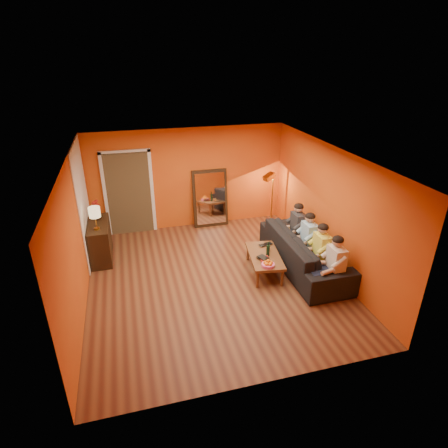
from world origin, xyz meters
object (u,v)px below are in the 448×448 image
object	(u,v)px
laptop	(267,245)
mirror_frame	(210,198)
floor_lamp	(272,200)
person_mid_left	(321,251)
person_far_left	(335,265)
person_mid_right	(309,239)
table_lamp	(95,218)
dog	(288,243)
coffee_table	(264,263)
tumbler	(268,249)
vase	(97,215)
person_far_right	(298,228)
wine_bottle	(268,249)
sofa	(304,251)
sideboard	(100,241)

from	to	relation	value
laptop	mirror_frame	bearing A→B (deg)	95.45
floor_lamp	person_mid_left	bearing A→B (deg)	-109.81
person_far_left	person_mid_right	distance (m)	1.10
table_lamp	person_mid_left	distance (m)	4.72
table_lamp	dog	bearing A→B (deg)	-10.91
mirror_frame	coffee_table	size ratio (longest dim) A/B	1.25
mirror_frame	dog	distance (m)	2.55
mirror_frame	tumbler	bearing A→B (deg)	-75.05
dog	vase	xyz separation A→B (m)	(-4.08, 1.34, 0.58)
dog	person_far_right	size ratio (longest dim) A/B	0.60
person_far_right	dog	bearing A→B (deg)	-148.81
person_far_left	coffee_table	bearing A→B (deg)	135.28
table_lamp	vase	xyz separation A→B (m)	(0.00, 0.55, -0.16)
person_mid_right	wine_bottle	world-z (taller)	person_mid_right
laptop	table_lamp	bearing A→B (deg)	153.47
dog	wine_bottle	size ratio (longest dim) A/B	2.35
mirror_frame	dog	bearing A→B (deg)	-59.18
sofa	laptop	world-z (taller)	sofa
laptop	vase	distance (m)	3.84
person_mid_right	person_far_right	bearing A→B (deg)	90.00
coffee_table	vase	xyz separation A→B (m)	(-3.34, 1.79, 0.73)
sideboard	person_far_right	xyz separation A→B (m)	(4.37, -0.91, 0.18)
floor_lamp	tumbler	world-z (taller)	floor_lamp
tumbler	laptop	xyz separation A→B (m)	(0.06, 0.23, -0.03)
person_far_left	person_mid_right	bearing A→B (deg)	90.00
coffee_table	tumbler	xyz separation A→B (m)	(0.12, 0.12, 0.25)
mirror_frame	table_lamp	world-z (taller)	mirror_frame
mirror_frame	person_mid_left	distance (m)	3.48
coffee_table	wine_bottle	bearing A→B (deg)	-36.52
sideboard	tumbler	world-z (taller)	sideboard
sideboard	person_mid_right	world-z (taller)	person_mid_right
floor_lamp	tumbler	size ratio (longest dim) A/B	15.20
coffee_table	floor_lamp	size ratio (longest dim) A/B	0.85
person_mid_right	person_far_left	bearing A→B (deg)	-90.00
sofa	dog	bearing A→B (deg)	18.27
sofa	floor_lamp	world-z (taller)	floor_lamp
floor_lamp	person_mid_right	size ratio (longest dim) A/B	1.18
sofa	person_far_right	size ratio (longest dim) A/B	2.20
tumbler	laptop	size ratio (longest dim) A/B	0.31
person_mid_right	person_far_right	distance (m)	0.55
table_lamp	dog	xyz separation A→B (m)	(4.08, -0.79, -0.74)
sofa	person_mid_right	world-z (taller)	person_mid_right
dog	person_mid_left	distance (m)	1.00
person_far_left	person_far_right	world-z (taller)	same
coffee_table	wine_bottle	xyz separation A→B (m)	(0.05, -0.05, 0.37)
table_lamp	coffee_table	distance (m)	3.67
person_mid_left	tumbler	world-z (taller)	person_mid_left
floor_lamp	sofa	bearing A→B (deg)	-113.12
person_mid_right	wine_bottle	xyz separation A→B (m)	(-0.98, -0.13, -0.03)
sofa	laptop	bearing A→B (deg)	62.74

